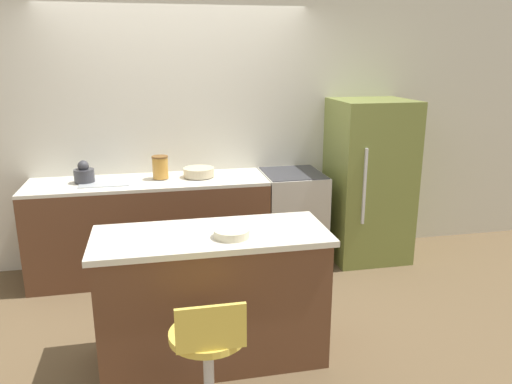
{
  "coord_description": "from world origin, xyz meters",
  "views": [
    {
      "loc": [
        -0.27,
        -4.25,
        2.06
      ],
      "look_at": [
        0.54,
        -0.42,
        0.97
      ],
      "focal_mm": 35.0,
      "sensor_mm": 36.0,
      "label": 1
    }
  ],
  "objects_px": {
    "refrigerator": "(369,181)",
    "kettle": "(84,174)",
    "stool_chair": "(209,362)",
    "mixing_bowl": "(199,172)",
    "oven_range": "(292,218)"
  },
  "relations": [
    {
      "from": "oven_range",
      "to": "stool_chair",
      "type": "height_order",
      "value": "oven_range"
    },
    {
      "from": "oven_range",
      "to": "stool_chair",
      "type": "relative_size",
      "value": 1.09
    },
    {
      "from": "kettle",
      "to": "mixing_bowl",
      "type": "distance_m",
      "value": 1.04
    },
    {
      "from": "kettle",
      "to": "stool_chair",
      "type": "bearing_deg",
      "value": -69.05
    },
    {
      "from": "oven_range",
      "to": "kettle",
      "type": "distance_m",
      "value": 2.03
    },
    {
      "from": "refrigerator",
      "to": "kettle",
      "type": "xyz_separation_m",
      "value": [
        -2.76,
        0.06,
        0.19
      ]
    },
    {
      "from": "refrigerator",
      "to": "stool_chair",
      "type": "xyz_separation_m",
      "value": [
        -1.9,
        -2.18,
        -0.38
      ]
    },
    {
      "from": "refrigerator",
      "to": "kettle",
      "type": "relative_size",
      "value": 8.19
    },
    {
      "from": "kettle",
      "to": "mixing_bowl",
      "type": "xyz_separation_m",
      "value": [
        1.04,
        -0.0,
        -0.04
      ]
    },
    {
      "from": "oven_range",
      "to": "refrigerator",
      "type": "distance_m",
      "value": 0.87
    },
    {
      "from": "oven_range",
      "to": "mixing_bowl",
      "type": "bearing_deg",
      "value": 177.74
    },
    {
      "from": "kettle",
      "to": "mixing_bowl",
      "type": "bearing_deg",
      "value": -0.0
    },
    {
      "from": "oven_range",
      "to": "refrigerator",
      "type": "relative_size",
      "value": 0.57
    },
    {
      "from": "stool_chair",
      "to": "mixing_bowl",
      "type": "relative_size",
      "value": 2.94
    },
    {
      "from": "oven_range",
      "to": "refrigerator",
      "type": "bearing_deg",
      "value": -1.8
    }
  ]
}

